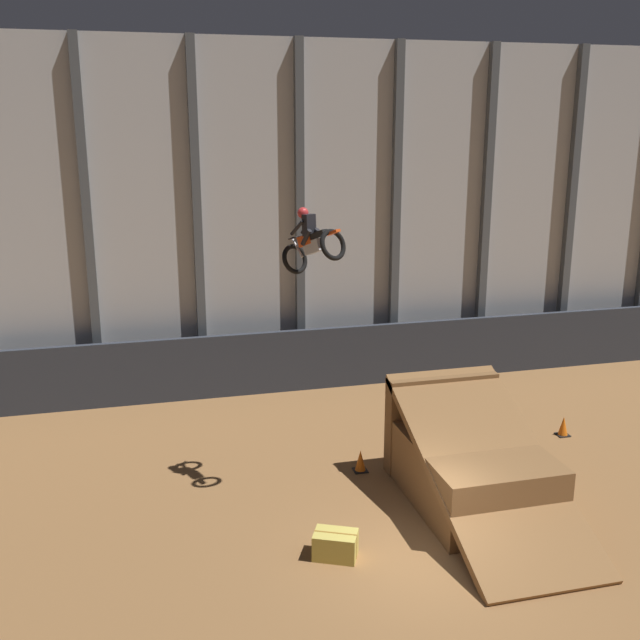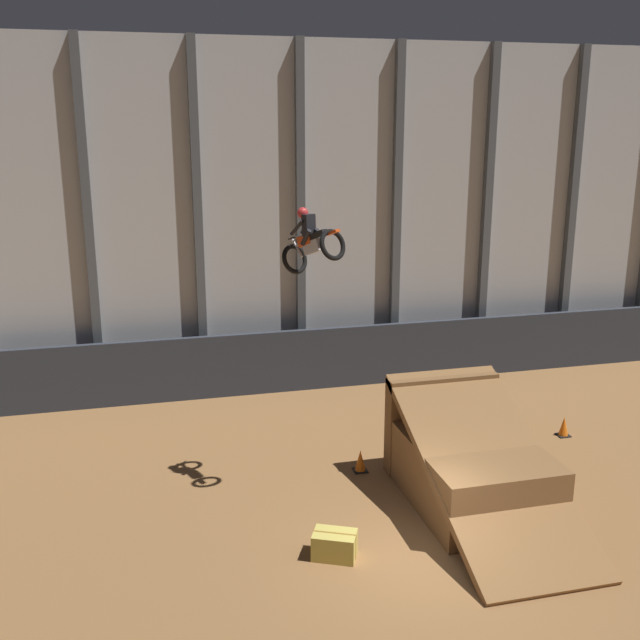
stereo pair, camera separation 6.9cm
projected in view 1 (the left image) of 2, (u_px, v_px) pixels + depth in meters
ground_plane at (424, 561)px, 15.59m from camera, size 60.00×60.00×0.00m
arena_back_wall at (299, 218)px, 25.01m from camera, size 32.00×0.40×11.44m
lower_barrier at (306, 360)px, 25.30m from camera, size 31.36×0.20×2.11m
dirt_ramp at (468, 463)px, 18.03m from camera, size 2.93×6.07×2.73m
rider_bike_solo at (311, 242)px, 17.21m from camera, size 1.44×1.82×1.65m
traffic_cone_near_ramp at (360, 461)px, 19.55m from camera, size 0.36×0.36×0.58m
traffic_cone_arena_edge at (563, 426)px, 21.75m from camera, size 0.36×0.36×0.58m
hay_bale_trackside at (335, 545)px, 15.69m from camera, size 1.07×0.93×0.57m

